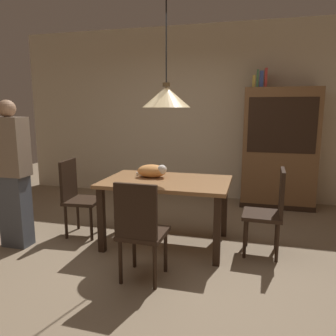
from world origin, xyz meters
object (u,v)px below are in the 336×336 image
cat_sleeping (153,171)px  person_standing (13,175)px  pendant_lamp (166,97)px  chair_near_front (140,228)px  book_blue_wide (261,80)px  book_green_slim (257,79)px  hutch_bookcase (279,151)px  chair_right_side (270,208)px  book_red_tall (266,78)px  chair_left_side (77,194)px  book_yellow_short (254,82)px  dining_table (166,189)px

cat_sleeping → person_standing: bearing=-158.0°
pendant_lamp → chair_near_front: bearing=-90.1°
book_blue_wide → person_standing: (-2.62, -2.33, -1.15)m
book_green_slim → hutch_bookcase: bearing=-0.2°
pendant_lamp → book_blue_wide: pendant_lamp is taller
chair_right_side → book_blue_wide: bearing=94.0°
person_standing → cat_sleeping: bearing=22.0°
hutch_bookcase → person_standing: (-2.94, -2.33, -0.07)m
chair_near_front → person_standing: bearing=166.3°
hutch_bookcase → book_blue_wide: book_blue_wide is taller
pendant_lamp → book_red_tall: 2.16m
chair_right_side → book_blue_wide: (-0.13, 1.85, 1.46)m
person_standing → chair_near_front: bearing=-13.7°
book_blue_wide → pendant_lamp: bearing=-118.4°
hutch_bookcase → book_red_tall: book_red_tall is taller
book_green_slim → book_blue_wide: 0.06m
chair_left_side → hutch_bookcase: 3.09m
book_blue_wide → book_red_tall: bearing=0.0°
chair_right_side → chair_near_front: same height
chair_left_side → hutch_bookcase: hutch_bookcase is taller
chair_right_side → book_green_slim: (-0.19, 1.85, 1.47)m
hutch_bookcase → person_standing: hutch_bookcase is taller
chair_left_side → chair_right_side: 2.26m
chair_right_side → chair_near_front: size_ratio=1.00×
hutch_bookcase → book_green_slim: size_ratio=7.12×
book_green_slim → person_standing: bearing=-137.8°
book_yellow_short → chair_right_side: bearing=-82.7°
pendant_lamp → book_green_slim: pendant_lamp is taller
dining_table → pendant_lamp: bearing=0.0°
dining_table → book_green_slim: size_ratio=5.38×
book_red_tall → chair_near_front: bearing=-111.3°
book_blue_wide → dining_table: bearing=-118.4°
book_green_slim → chair_near_front: bearing=-109.1°
hutch_bookcase → book_red_tall: 1.13m
chair_right_side → hutch_bookcase: (0.19, 1.85, 0.38)m
chair_left_side → book_blue_wide: book_blue_wide is taller
dining_table → pendant_lamp: (0.00, 0.00, 1.01)m
chair_left_side → hutch_bookcase: bearing=37.1°
pendant_lamp → hutch_bookcase: size_ratio=0.70×
person_standing → pendant_lamp: bearing=16.5°
chair_near_front → person_standing: person_standing is taller
dining_table → chair_right_side: 1.14m
pendant_lamp → hutch_bookcase: (1.32, 1.85, -0.77)m
cat_sleeping → book_red_tall: (1.25, 1.75, 1.16)m
cat_sleeping → book_blue_wide: bearing=55.8°
book_blue_wide → book_red_tall: 0.07m
pendant_lamp → book_green_slim: (0.94, 1.85, 0.32)m
pendant_lamp → book_blue_wide: size_ratio=5.42×
chair_near_front → book_green_slim: (0.94, 2.73, 1.47)m
chair_left_side → chair_near_front: bearing=-37.7°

